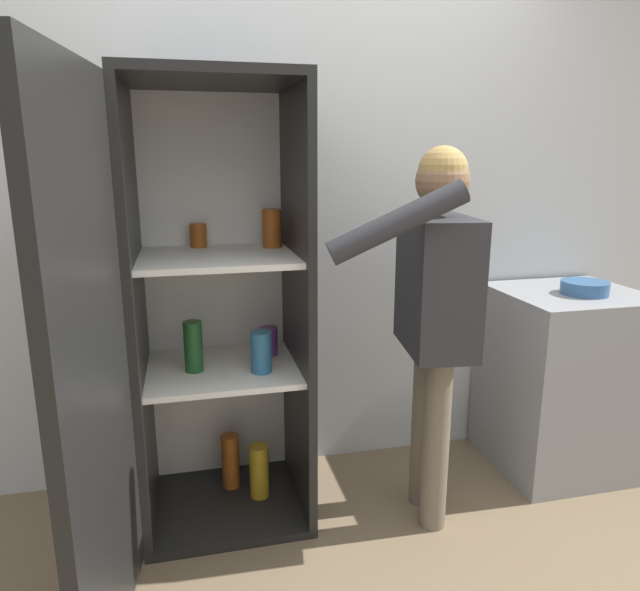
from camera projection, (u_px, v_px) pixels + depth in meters
The scene contains 5 objects.
wall_back at pixel (287, 213), 2.69m from camera, with size 7.00×0.06×2.55m.
refrigerator at pixel (197, 321), 2.24m from camera, with size 0.82×1.30×1.84m.
person at pixel (435, 295), 2.30m from camera, with size 0.66×0.57×1.58m.
counter at pixel (563, 380), 2.84m from camera, with size 0.66×0.61×0.90m.
bowl at pixel (585, 288), 2.68m from camera, with size 0.22×0.22×0.06m.
Camera 1 is at (-0.47, -1.69, 1.54)m, focal length 32.00 mm.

